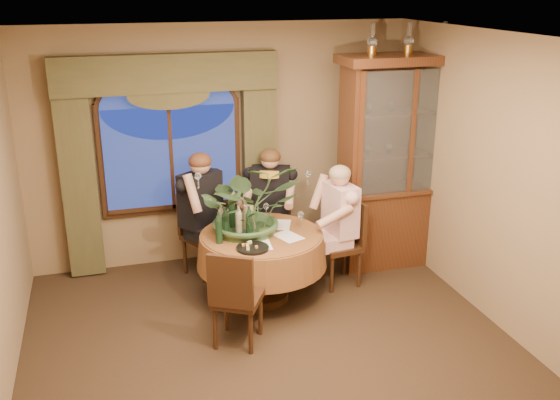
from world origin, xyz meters
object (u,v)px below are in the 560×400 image
object	(u,v)px
person_pink	(340,225)
stoneware_vase	(249,218)
olive_bowl	(267,233)
china_cabinet	(401,163)
wine_bottle_2	(219,228)
wine_bottle_5	(239,221)
wine_bottle_0	(225,223)
wine_bottle_3	(249,222)
dining_table	(262,266)
oil_lamp_right	(444,37)
chair_right	(339,244)
centerpiece_plant	(249,171)
oil_lamp_left	(372,39)
person_scarf	(271,206)
wine_bottle_4	(221,220)
chair_back	(205,234)
chair_front_left	(237,296)
person_back	(201,215)
oil_lamp_center	(409,38)
wine_bottle_1	(232,214)
chair_back_right	(272,225)

from	to	relation	value
person_pink	stoneware_vase	distance (m)	1.05
olive_bowl	china_cabinet	bearing A→B (deg)	17.44
china_cabinet	wine_bottle_2	bearing A→B (deg)	-164.81
wine_bottle_5	wine_bottle_0	bearing A→B (deg)	-170.60
olive_bowl	wine_bottle_3	bearing A→B (deg)	176.15
dining_table	china_cabinet	xyz separation A→B (m)	(1.81, 0.50, 0.86)
oil_lamp_right	chair_right	world-z (taller)	oil_lamp_right
dining_table	chair_right	size ratio (longest dim) A/B	1.42
centerpiece_plant	wine_bottle_5	size ratio (longest dim) A/B	3.54
china_cabinet	olive_bowl	world-z (taller)	china_cabinet
oil_lamp_left	centerpiece_plant	bearing A→B (deg)	-165.52
person_scarf	olive_bowl	distance (m)	0.98
person_scarf	stoneware_vase	world-z (taller)	person_scarf
chair_right	wine_bottle_0	size ratio (longest dim) A/B	2.91
wine_bottle_0	stoneware_vase	bearing A→B (deg)	27.57
centerpiece_plant	wine_bottle_4	distance (m)	0.58
chair_back	chair_front_left	size ratio (longest dim) A/B	1.00
wine_bottle_0	person_back	bearing A→B (deg)	99.68
person_back	olive_bowl	world-z (taller)	person_back
chair_back	china_cabinet	bearing A→B (deg)	142.09
dining_table	person_scarf	bearing A→B (deg)	68.76
oil_lamp_center	wine_bottle_5	size ratio (longest dim) A/B	1.03
olive_bowl	wine_bottle_1	bearing A→B (deg)	137.90
person_pink	wine_bottle_3	world-z (taller)	person_pink
china_cabinet	wine_bottle_2	distance (m)	2.38
chair_right	wine_bottle_5	xyz separation A→B (m)	(-1.15, -0.09, 0.44)
wine_bottle_5	dining_table	bearing A→B (deg)	-3.05
person_scarf	wine_bottle_3	size ratio (longest dim) A/B	4.30
person_pink	wine_bottle_4	xyz separation A→B (m)	(-1.33, -0.04, 0.23)
china_cabinet	centerpiece_plant	xyz separation A→B (m)	(-1.90, -0.38, 0.17)
person_back	wine_bottle_3	world-z (taller)	person_back
stoneware_vase	wine_bottle_0	xyz separation A→B (m)	(-0.28, -0.15, 0.03)
chair_front_left	oil_lamp_center	bearing A→B (deg)	58.99
oil_lamp_left	wine_bottle_1	size ratio (longest dim) A/B	1.03
person_pink	wine_bottle_5	bearing A→B (deg)	87.74
dining_table	wine_bottle_0	world-z (taller)	wine_bottle_0
person_pink	wine_bottle_2	xyz separation A→B (m)	(-1.39, -0.25, 0.23)
china_cabinet	oil_lamp_center	distance (m)	1.40
oil_lamp_right	chair_right	bearing A→B (deg)	-163.42
wine_bottle_4	wine_bottle_3	bearing A→B (deg)	-27.55
oil_lamp_center	oil_lamp_right	bearing A→B (deg)	0.00
dining_table	wine_bottle_3	size ratio (longest dim) A/B	4.14
wine_bottle_0	wine_bottle_2	size ratio (longest dim) A/B	1.00
oil_lamp_right	chair_back	xyz separation A→B (m)	(-2.71, 0.29, -2.16)
chair_back	wine_bottle_4	size ratio (longest dim) A/B	2.91
wine_bottle_5	chair_back_right	bearing A→B (deg)	55.41
chair_right	china_cabinet	bearing A→B (deg)	-72.80
centerpiece_plant	oil_lamp_right	bearing A→B (deg)	9.26
chair_back_right	wine_bottle_4	size ratio (longest dim) A/B	2.91
oil_lamp_right	chair_back_right	distance (m)	2.89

